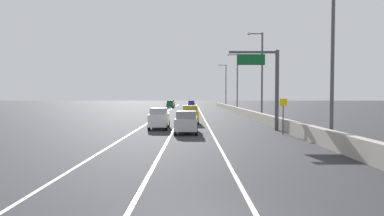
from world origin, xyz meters
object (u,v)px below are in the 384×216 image
object	(u,v)px
lamp_post_right_second	(260,70)
car_green_0	(170,104)
car_white_3	(159,118)
lamp_post_right_fourth	(225,83)
overhead_sign_gantry	(269,80)
car_yellow_5	(190,115)
car_blue_4	(191,104)
lamp_post_right_third	(236,79)
car_silver_1	(186,122)
car_red_2	(171,103)
speed_advisory_sign	(283,113)
lamp_post_right_near	(329,44)

from	to	relation	value
lamp_post_right_second	car_green_0	size ratio (longest dim) A/B	2.53
car_green_0	car_white_3	world-z (taller)	car_white_3
lamp_post_right_fourth	overhead_sign_gantry	bearing A→B (deg)	-91.76
car_green_0	car_yellow_5	distance (m)	51.85
lamp_post_right_second	car_blue_4	size ratio (longest dim) A/B	2.43
lamp_post_right_third	car_blue_4	world-z (taller)	lamp_post_right_third
car_silver_1	car_red_2	xyz separation A→B (m)	(-5.87, 71.04, 0.05)
car_yellow_5	car_blue_4	bearing A→B (deg)	89.97
lamp_post_right_second	car_yellow_5	size ratio (longest dim) A/B	2.56
speed_advisory_sign	lamp_post_right_near	bearing A→B (deg)	-74.85
lamp_post_right_third	car_white_3	world-z (taller)	lamp_post_right_third
lamp_post_right_near	car_white_3	world-z (taller)	lamp_post_right_near
overhead_sign_gantry	car_silver_1	size ratio (longest dim) A/B	1.66
car_silver_1	car_blue_4	world-z (taller)	car_blue_4
speed_advisory_sign	car_silver_1	xyz separation A→B (m)	(-8.12, 0.88, -0.79)
car_blue_4	lamp_post_right_near	bearing A→B (deg)	-81.68
overhead_sign_gantry	car_green_0	world-z (taller)	overhead_sign_gantry
car_white_3	overhead_sign_gantry	bearing A→B (deg)	-7.58
speed_advisory_sign	car_white_3	xyz separation A→B (m)	(-10.86, 4.55, -0.73)
car_white_3	car_blue_4	bearing A→B (deg)	86.80
lamp_post_right_third	car_silver_1	distance (m)	39.13
overhead_sign_gantry	car_blue_4	bearing A→B (deg)	97.65
overhead_sign_gantry	lamp_post_right_fourth	size ratio (longest dim) A/B	0.64
lamp_post_right_third	car_yellow_5	distance (m)	29.82
lamp_post_right_near	car_silver_1	distance (m)	12.82
overhead_sign_gantry	car_yellow_5	world-z (taller)	overhead_sign_gantry
car_silver_1	car_red_2	bearing A→B (deg)	94.72
car_red_2	car_white_3	world-z (taller)	car_white_3
overhead_sign_gantry	car_silver_1	world-z (taller)	overhead_sign_gantry
speed_advisory_sign	car_yellow_5	bearing A→B (deg)	126.58
lamp_post_right_second	car_red_2	distance (m)	57.84
lamp_post_right_near	car_yellow_5	world-z (taller)	lamp_post_right_near
car_blue_4	overhead_sign_gantry	bearing A→B (deg)	-82.35
car_green_0	speed_advisory_sign	bearing A→B (deg)	-77.60
speed_advisory_sign	car_yellow_5	distance (m)	13.24
lamp_post_right_third	speed_advisory_sign	bearing A→B (deg)	-91.95
car_red_2	car_yellow_5	distance (m)	61.60
car_green_0	car_yellow_5	xyz separation A→B (m)	(5.79, -51.53, 0.06)
car_silver_1	car_red_2	size ratio (longest dim) A/B	0.94
overhead_sign_gantry	car_green_0	size ratio (longest dim) A/B	1.61
car_silver_1	car_blue_4	xyz separation A→B (m)	(0.26, 57.43, 0.05)
speed_advisory_sign	car_yellow_5	xyz separation A→B (m)	(-7.88, 10.62, -0.70)
car_red_2	lamp_post_right_fourth	bearing A→B (deg)	-37.05
car_white_3	car_yellow_5	xyz separation A→B (m)	(2.98, 6.07, 0.02)
car_green_0	car_white_3	size ratio (longest dim) A/B	1.07
car_silver_1	lamp_post_right_third	bearing A→B (deg)	75.91
car_red_2	lamp_post_right_third	bearing A→B (deg)	-65.46
lamp_post_right_fourth	car_green_0	size ratio (longest dim) A/B	2.53
lamp_post_right_second	lamp_post_right_third	world-z (taller)	same
overhead_sign_gantry	lamp_post_right_fourth	distance (m)	57.26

